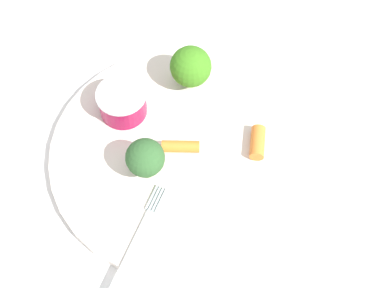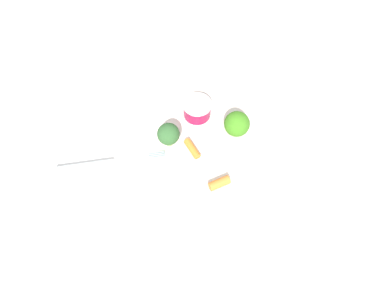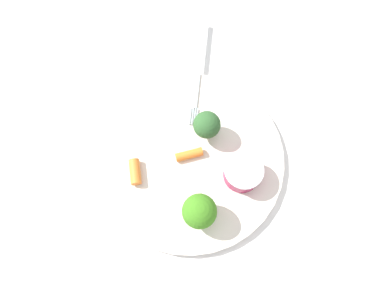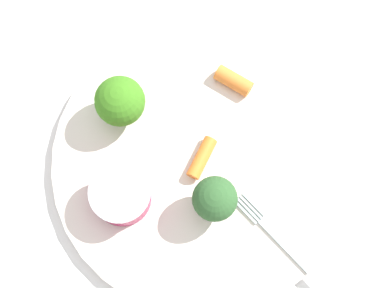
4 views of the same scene
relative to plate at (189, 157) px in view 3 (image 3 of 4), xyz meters
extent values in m
plane|color=silver|center=(0.00, 0.00, -0.01)|extent=(2.40, 2.40, 0.00)
cylinder|color=silver|center=(0.00, 0.00, 0.00)|extent=(0.28, 0.28, 0.01)
cylinder|color=maroon|center=(-0.06, -0.06, 0.02)|extent=(0.05, 0.05, 0.03)
cylinder|color=silver|center=(-0.06, -0.06, 0.04)|extent=(0.05, 0.05, 0.00)
cylinder|color=#87AD67|center=(0.02, -0.04, 0.01)|extent=(0.01, 0.01, 0.02)
sphere|color=#305B2C|center=(0.02, -0.04, 0.04)|extent=(0.04, 0.04, 0.04)
cylinder|color=#87A85B|center=(-0.08, 0.02, 0.01)|extent=(0.01, 0.01, 0.01)
sphere|color=#3D7E1E|center=(-0.08, 0.02, 0.04)|extent=(0.05, 0.05, 0.05)
cylinder|color=orange|center=(0.00, 0.00, 0.01)|extent=(0.02, 0.04, 0.01)
cylinder|color=orange|center=(0.01, 0.08, 0.01)|extent=(0.04, 0.02, 0.02)
cube|color=#B2C3C6|center=(0.14, -0.08, 0.01)|extent=(0.15, 0.09, 0.00)
cube|color=#B2C3C6|center=(0.05, -0.04, 0.01)|extent=(0.03, 0.02, 0.00)
cube|color=#B2C3C6|center=(0.05, -0.03, 0.01)|extent=(0.03, 0.02, 0.00)
cube|color=#B2C3C6|center=(0.06, -0.03, 0.01)|extent=(0.03, 0.02, 0.00)
cube|color=#B2C3C6|center=(0.06, -0.03, 0.01)|extent=(0.03, 0.02, 0.00)
camera|label=1|loc=(0.28, -0.03, 0.50)|focal=50.56mm
camera|label=2|loc=(0.19, 0.22, 0.53)|focal=31.37mm
camera|label=3|loc=(-0.14, 0.06, 0.47)|focal=31.07mm
camera|label=4|loc=(0.03, -0.13, 0.53)|focal=54.96mm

